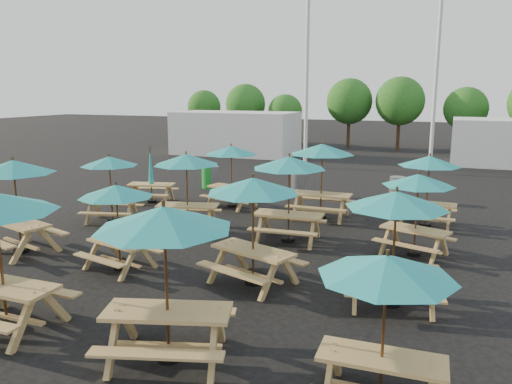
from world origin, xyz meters
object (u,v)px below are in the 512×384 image
at_px(picnic_unit_10, 289,168).
at_px(waste_bin_0, 212,177).
at_px(picnic_unit_1, 14,173).
at_px(picnic_unit_7, 231,154).
at_px(picnic_unit_2, 109,165).
at_px(picnic_unit_9, 253,192).
at_px(picnic_unit_14, 418,185).
at_px(picnic_unit_3, 151,179).
at_px(picnic_unit_8, 164,228).
at_px(picnic_unit_12, 386,276).
at_px(picnic_unit_15, 429,166).
at_px(waste_bin_2, 299,184).
at_px(picnic_unit_6, 186,165).
at_px(waste_bin_3, 397,189).
at_px(picnic_unit_5, 116,196).
at_px(waste_bin_1, 209,177).
at_px(picnic_unit_11, 322,154).
at_px(picnic_unit_13, 396,207).

height_order(picnic_unit_10, waste_bin_0, picnic_unit_10).
distance_m(picnic_unit_1, picnic_unit_7, 7.46).
bearing_deg(picnic_unit_2, picnic_unit_9, -43.74).
xyz_separation_m(picnic_unit_14, waste_bin_0, (-8.97, 6.33, -1.37)).
bearing_deg(picnic_unit_2, picnic_unit_3, 81.37).
bearing_deg(picnic_unit_8, waste_bin_0, 96.22).
bearing_deg(picnic_unit_12, picnic_unit_15, 87.65).
bearing_deg(waste_bin_2, picnic_unit_15, -31.64).
xyz_separation_m(picnic_unit_14, picnic_unit_15, (0.11, 3.07, 0.08)).
height_order(picnic_unit_6, waste_bin_3, picnic_unit_6).
height_order(picnic_unit_5, waste_bin_3, picnic_unit_5).
height_order(picnic_unit_3, waste_bin_3, picnic_unit_3).
height_order(picnic_unit_7, waste_bin_3, picnic_unit_7).
xyz_separation_m(picnic_unit_8, picnic_unit_15, (3.32, 9.83, -0.23)).
bearing_deg(waste_bin_0, waste_bin_2, -1.66).
xyz_separation_m(waste_bin_0, waste_bin_1, (-0.13, -0.08, 0.00)).
relative_size(picnic_unit_10, waste_bin_0, 2.57).
distance_m(waste_bin_0, waste_bin_2, 3.98).
relative_size(picnic_unit_3, waste_bin_3, 2.29).
relative_size(picnic_unit_14, waste_bin_2, 2.40).
xyz_separation_m(picnic_unit_3, picnic_unit_9, (6.63, -6.15, 1.17)).
distance_m(picnic_unit_10, waste_bin_3, 7.11).
xyz_separation_m(picnic_unit_11, picnic_unit_12, (3.27, -9.59, -0.31)).
bearing_deg(picnic_unit_8, picnic_unit_9, 71.41).
bearing_deg(picnic_unit_3, picnic_unit_9, -56.71).
xyz_separation_m(picnic_unit_1, picnic_unit_6, (3.03, 3.54, -0.11)).
height_order(picnic_unit_6, waste_bin_2, picnic_unit_6).
distance_m(picnic_unit_9, waste_bin_2, 9.86).
height_order(picnic_unit_8, picnic_unit_14, picnic_unit_8).
distance_m(picnic_unit_1, picnic_unit_12, 10.24).
bearing_deg(picnic_unit_2, waste_bin_1, 71.18).
relative_size(picnic_unit_1, picnic_unit_5, 1.23).
relative_size(picnic_unit_7, picnic_unit_13, 0.98).
xyz_separation_m(picnic_unit_5, picnic_unit_6, (-0.19, 3.64, 0.24)).
bearing_deg(picnic_unit_13, waste_bin_0, 121.56).
bearing_deg(picnic_unit_6, waste_bin_1, 95.68).
relative_size(picnic_unit_13, waste_bin_0, 2.45).
distance_m(picnic_unit_5, waste_bin_3, 11.53).
bearing_deg(waste_bin_3, picnic_unit_13, -84.53).
xyz_separation_m(picnic_unit_2, picnic_unit_11, (6.19, 2.94, 0.31)).
bearing_deg(waste_bin_1, waste_bin_3, 1.81).
relative_size(picnic_unit_8, picnic_unit_13, 1.14).
xyz_separation_m(picnic_unit_3, picnic_unit_7, (3.12, 0.46, 1.05)).
height_order(picnic_unit_3, picnic_unit_10, picnic_unit_10).
bearing_deg(waste_bin_1, picnic_unit_13, -47.18).
bearing_deg(picnic_unit_8, picnic_unit_12, -17.02).
bearing_deg(waste_bin_0, picnic_unit_2, -93.81).
height_order(picnic_unit_14, waste_bin_3, picnic_unit_14).
bearing_deg(picnic_unit_9, picnic_unit_2, 170.94).
distance_m(picnic_unit_2, picnic_unit_12, 11.57).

